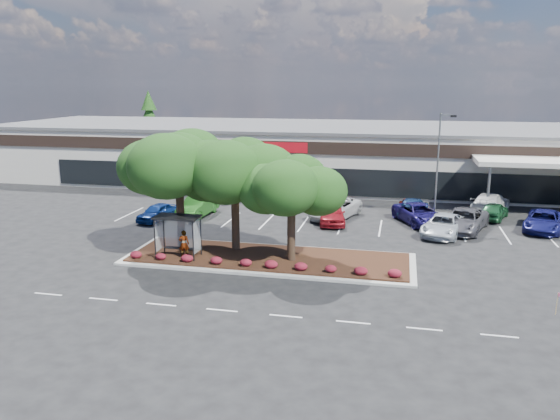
% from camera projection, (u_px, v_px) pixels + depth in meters
% --- Properties ---
extents(ground, '(160.00, 160.00, 0.00)m').
position_uv_depth(ground, '(287.00, 285.00, 29.94)').
color(ground, black).
rests_on(ground, ground).
extents(retail_store, '(80.40, 25.20, 6.25)m').
position_uv_depth(retail_store, '(349.00, 153.00, 61.45)').
color(retail_store, beige).
rests_on(retail_store, ground).
extents(landscape_island, '(18.00, 6.00, 0.26)m').
position_uv_depth(landscape_island, '(269.00, 258.00, 34.14)').
color(landscape_island, '#ADADA8').
rests_on(landscape_island, ground).
extents(lane_markings, '(33.12, 20.06, 0.01)m').
position_uv_depth(lane_markings, '(314.00, 235.00, 39.88)').
color(lane_markings, silver).
rests_on(lane_markings, ground).
extents(shrub_row, '(17.00, 0.80, 0.50)m').
position_uv_depth(shrub_row, '(260.00, 263.00, 32.06)').
color(shrub_row, maroon).
rests_on(shrub_row, landscape_island).
extents(bus_shelter, '(2.75, 1.55, 2.59)m').
position_uv_depth(bus_shelter, '(178.00, 224.00, 33.82)').
color(bus_shelter, black).
rests_on(bus_shelter, landscape_island).
extents(island_tree_west, '(7.20, 7.20, 7.89)m').
position_uv_depth(island_tree_west, '(179.00, 189.00, 34.97)').
color(island_tree_west, '#15370F').
rests_on(island_tree_west, landscape_island).
extents(island_tree_mid, '(6.60, 6.60, 7.32)m').
position_uv_depth(island_tree_mid, '(235.00, 194.00, 34.96)').
color(island_tree_mid, '#15370F').
rests_on(island_tree_mid, landscape_island).
extents(island_tree_east, '(5.80, 5.80, 6.50)m').
position_uv_depth(island_tree_east, '(291.00, 208.00, 32.77)').
color(island_tree_east, '#15370F').
rests_on(island_tree_east, landscape_island).
extents(conifer_north_west, '(4.40, 4.40, 10.00)m').
position_uv_depth(conifer_north_west, '(150.00, 125.00, 78.92)').
color(conifer_north_west, '#15370F').
rests_on(conifer_north_west, ground).
extents(person_waiting, '(0.73, 0.57, 1.75)m').
position_uv_depth(person_waiting, '(184.00, 244.00, 33.73)').
color(person_waiting, '#594C47').
rests_on(person_waiting, landscape_island).
extents(light_pole, '(1.43, 0.66, 8.59)m').
position_uv_depth(light_pole, '(438.00, 174.00, 43.30)').
color(light_pole, '#ADADA8').
rests_on(light_pole, ground).
extents(survey_stake, '(0.08, 0.14, 1.11)m').
position_uv_depth(survey_stake, '(558.00, 301.00, 25.98)').
color(survey_stake, tan).
rests_on(survey_stake, ground).
extents(car_0, '(2.14, 5.24, 1.69)m').
position_uv_depth(car_0, '(198.00, 206.00, 45.35)').
color(car_0, '#1D5517').
rests_on(car_0, ground).
extents(car_1, '(2.37, 4.30, 1.38)m').
position_uv_depth(car_1, '(157.00, 212.00, 43.95)').
color(car_1, navy).
rests_on(car_1, ground).
extents(car_3, '(4.42, 6.49, 1.65)m').
position_uv_depth(car_3, '(335.00, 208.00, 44.80)').
color(car_3, silver).
rests_on(car_3, ground).
extents(car_4, '(2.67, 5.14, 1.67)m').
position_uv_depth(car_4, '(332.00, 213.00, 43.10)').
color(car_4, maroon).
rests_on(car_4, ground).
extents(car_5, '(4.75, 6.23, 1.57)m').
position_uv_depth(car_5, '(420.00, 214.00, 42.97)').
color(car_5, '#1A1458').
rests_on(car_5, ground).
extents(car_6, '(3.95, 5.88, 1.50)m').
position_uv_depth(car_6, '(444.00, 225.00, 39.70)').
color(car_6, silver).
rests_on(car_6, ground).
extents(car_7, '(4.49, 6.50, 1.65)m').
position_uv_depth(car_7, '(464.00, 220.00, 40.83)').
color(car_7, '#54545A').
rests_on(car_7, ground).
extents(car_8, '(4.04, 5.95, 1.51)m').
position_uv_depth(car_8, '(544.00, 221.00, 40.89)').
color(car_8, navy).
rests_on(car_8, ground).
extents(car_9, '(3.51, 5.26, 1.42)m').
position_uv_depth(car_9, '(237.00, 190.00, 53.22)').
color(car_9, maroon).
rests_on(car_9, ground).
extents(car_10, '(2.29, 4.94, 1.57)m').
position_uv_depth(car_10, '(227.00, 191.00, 52.17)').
color(car_10, black).
rests_on(car_10, ground).
extents(car_11, '(3.48, 5.24, 1.66)m').
position_uv_depth(car_11, '(328.00, 196.00, 49.55)').
color(car_11, '#6B1B05').
rests_on(car_11, ground).
extents(car_12, '(2.24, 4.96, 1.65)m').
position_uv_depth(car_12, '(322.00, 198.00, 48.94)').
color(car_12, silver).
rests_on(car_12, ground).
extents(car_13, '(2.96, 5.33, 1.46)m').
position_uv_depth(car_13, '(413.00, 207.00, 45.75)').
color(car_13, navy).
rests_on(car_13, ground).
extents(car_14, '(2.03, 4.37, 1.45)m').
position_uv_depth(car_14, '(410.00, 206.00, 46.15)').
color(car_14, maroon).
rests_on(car_14, ground).
extents(car_15, '(4.29, 6.37, 1.71)m').
position_uv_depth(car_15, '(490.00, 203.00, 46.68)').
color(car_15, silver).
rests_on(car_15, ground).
extents(car_16, '(3.03, 4.50, 1.42)m').
position_uv_depth(car_16, '(494.00, 211.00, 44.36)').
color(car_16, '#1C552E').
rests_on(car_16, ground).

